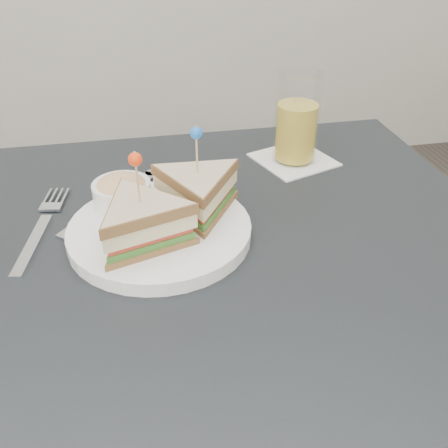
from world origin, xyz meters
TOP-DOWN VIEW (x-y plane):
  - table at (0.00, 0.00)m, footprint 0.80×0.80m
  - plate_meal at (-0.06, 0.07)m, footprint 0.29×0.29m
  - cutlery_fork at (-0.22, 0.13)m, footprint 0.06×0.21m
  - cutlery_knife at (-0.13, 0.16)m, footprint 0.15×0.18m
  - drink_set at (0.18, 0.25)m, footprint 0.15×0.15m

SIDE VIEW (x-z plane):
  - table at x=0.00m, z-range 0.30..1.05m
  - cutlery_fork at x=-0.22m, z-range 0.75..0.76m
  - cutlery_knife at x=-0.13m, z-range 0.75..0.76m
  - plate_meal at x=-0.06m, z-range 0.72..0.86m
  - drink_set at x=0.18m, z-range 0.74..0.89m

